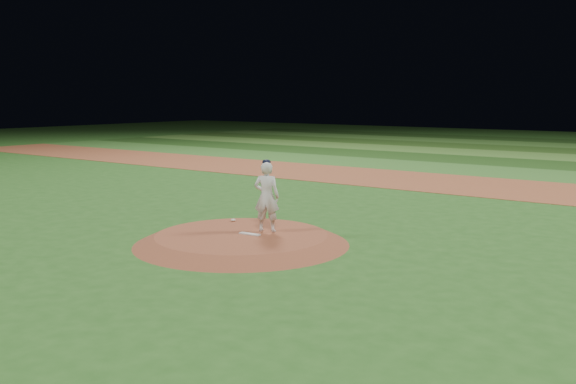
{
  "coord_description": "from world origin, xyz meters",
  "views": [
    {
      "loc": [
        10.45,
        -12.2,
        3.75
      ],
      "look_at": [
        0.0,
        2.0,
        1.1
      ],
      "focal_mm": 40.0,
      "sensor_mm": 36.0,
      "label": 1
    }
  ],
  "objects_px": {
    "pitchers_mound": "(242,239)",
    "rosin_bag": "(233,220)",
    "pitching_rubber": "(250,234)",
    "pitcher_on_mound": "(267,196)"
  },
  "relations": [
    {
      "from": "pitchers_mound",
      "to": "pitching_rubber",
      "type": "distance_m",
      "value": 0.26
    },
    {
      "from": "pitching_rubber",
      "to": "rosin_bag",
      "type": "bearing_deg",
      "value": 140.38
    },
    {
      "from": "pitching_rubber",
      "to": "pitcher_on_mound",
      "type": "xyz_separation_m",
      "value": [
        0.11,
        0.57,
        0.91
      ]
    },
    {
      "from": "pitchers_mound",
      "to": "pitching_rubber",
      "type": "bearing_deg",
      "value": 26.37
    },
    {
      "from": "rosin_bag",
      "to": "pitching_rubber",
      "type": "bearing_deg",
      "value": -35.43
    },
    {
      "from": "pitching_rubber",
      "to": "rosin_bag",
      "type": "relative_size",
      "value": 4.35
    },
    {
      "from": "pitchers_mound",
      "to": "pitcher_on_mound",
      "type": "xyz_separation_m",
      "value": [
        0.3,
        0.66,
        1.05
      ]
    },
    {
      "from": "pitchers_mound",
      "to": "pitching_rubber",
      "type": "height_order",
      "value": "pitching_rubber"
    },
    {
      "from": "pitchers_mound",
      "to": "rosin_bag",
      "type": "bearing_deg",
      "value": 138.33
    },
    {
      "from": "pitchers_mound",
      "to": "rosin_bag",
      "type": "relative_size",
      "value": 40.25
    }
  ]
}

